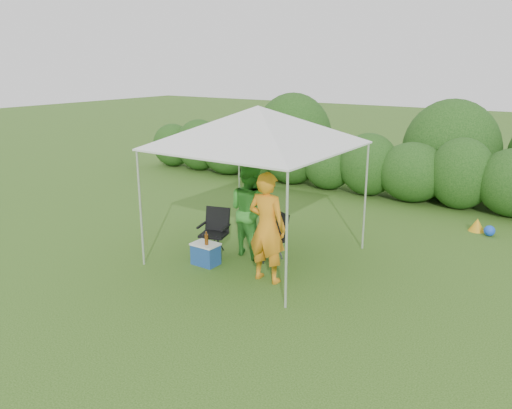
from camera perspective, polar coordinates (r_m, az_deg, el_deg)
The scene contains 10 objects.
ground at distance 9.19m, azimuth -1.55°, elevation -6.85°, with size 70.00×70.00×0.00m, color #406821.
hedge at distance 14.03m, azimuth 13.18°, elevation 4.27°, with size 16.16×1.53×1.80m.
canopy at distance 8.95m, azimuth 0.21°, elevation 8.90°, with size 3.10×3.10×2.83m.
chair_right at distance 9.29m, azimuth 2.01°, elevation -3.27°, with size 0.68×0.66×0.89m.
chair_left at distance 9.63m, azimuth -4.68°, elevation -2.67°, with size 0.64×0.60×0.87m.
man at distance 8.22m, azimuth 1.26°, elevation -2.64°, with size 0.68×0.45×1.88m, color orange.
woman at distance 9.37m, azimuth -0.73°, elevation -0.63°, with size 0.86×0.67×1.77m, color green.
cooler at distance 9.17m, azimuth -5.77°, elevation -5.61°, with size 0.49×0.36×0.40m.
bottle at distance 8.99m, azimuth -5.69°, elevation -3.84°, with size 0.07×0.07×0.25m, color #592D0C.
lawn_toy at distance 11.86m, azimuth 24.25°, elevation -2.29°, with size 0.57×0.48×0.29m.
Camera 1 is at (4.92, -6.90, 3.56)m, focal length 35.00 mm.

